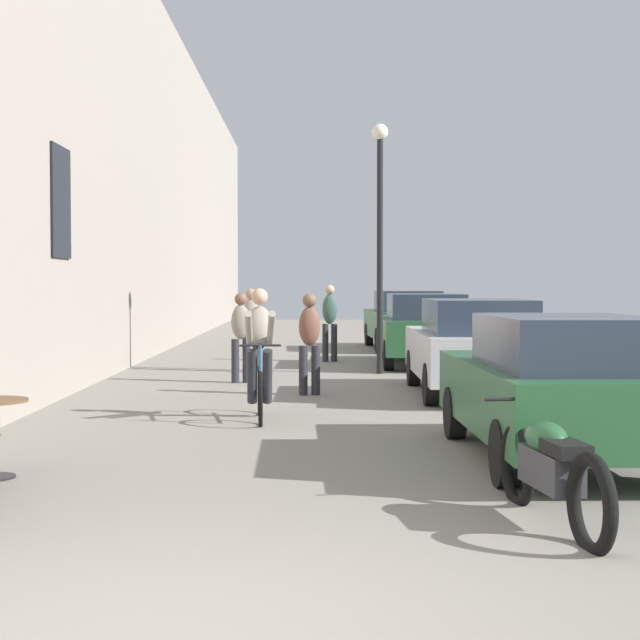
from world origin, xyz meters
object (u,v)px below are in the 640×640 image
at_px(parked_car_nearest, 557,386).
at_px(pedestrian_mid, 241,332).
at_px(pedestrian_far, 251,325).
at_px(parked_motorcycle, 552,469).
at_px(parked_car_second, 474,346).
at_px(parked_car_fourth, 405,319).
at_px(cyclist_on_bicycle, 260,357).
at_px(street_lamp, 380,216).
at_px(parked_car_third, 424,328).
at_px(pedestrian_near, 309,338).
at_px(pedestrian_furthest, 330,318).

bearing_deg(parked_car_nearest, pedestrian_mid, 115.04).
height_order(pedestrian_far, parked_motorcycle, pedestrian_far).
bearing_deg(parked_car_nearest, pedestrian_far, 109.75).
height_order(pedestrian_mid, parked_car_second, pedestrian_mid).
height_order(parked_car_second, parked_car_fourth, parked_car_fourth).
height_order(cyclist_on_bicycle, parked_car_fourth, cyclist_on_bicycle).
bearing_deg(street_lamp, parked_car_second, -72.53).
distance_m(pedestrian_mid, parked_motorcycle, 10.87).
xyz_separation_m(pedestrian_far, parked_car_third, (3.65, 1.52, -0.13)).
xyz_separation_m(pedestrian_mid, pedestrian_far, (0.06, 2.22, 0.04)).
relative_size(pedestrian_near, parked_car_nearest, 0.39).
bearing_deg(parked_car_nearest, parked_car_fourth, 89.49).
xyz_separation_m(parked_car_third, parked_car_fourth, (0.12, 5.33, 0.01)).
bearing_deg(pedestrian_furthest, cyclist_on_bicycle, -96.70).
height_order(street_lamp, parked_car_fourth, street_lamp).
xyz_separation_m(cyclist_on_bicycle, parked_car_third, (3.14, 8.47, -0.00)).
xyz_separation_m(cyclist_on_bicycle, pedestrian_near, (0.65, 2.75, 0.10)).
xyz_separation_m(pedestrian_mid, parked_car_second, (3.82, -2.09, -0.11)).
bearing_deg(pedestrian_near, cyclist_on_bicycle, -103.36).
bearing_deg(pedestrian_furthest, street_lamp, -73.21).
height_order(pedestrian_furthest, parked_car_fourth, pedestrian_furthest).
bearing_deg(street_lamp, parked_car_third, 61.05).
bearing_deg(parked_car_second, pedestrian_mid, 151.29).
xyz_separation_m(cyclist_on_bicycle, pedestrian_far, (-0.52, 6.95, 0.13)).
distance_m(pedestrian_far, parked_car_third, 3.96).
distance_m(parked_car_nearest, parked_motorcycle, 2.66).
bearing_deg(pedestrian_mid, pedestrian_far, 88.51).
bearing_deg(parked_car_second, pedestrian_near, 177.64).
bearing_deg(street_lamp, cyclist_on_bicycle, -107.45).
distance_m(pedestrian_near, pedestrian_far, 4.36).
relative_size(cyclist_on_bicycle, pedestrian_mid, 1.09).
distance_m(cyclist_on_bicycle, parked_car_nearest, 4.43).
relative_size(pedestrian_near, pedestrian_furthest, 0.93).
distance_m(pedestrian_near, parked_car_nearest, 6.39).
bearing_deg(parked_motorcycle, pedestrian_furthest, 94.92).
relative_size(cyclist_on_bicycle, pedestrian_near, 1.09).
bearing_deg(cyclist_on_bicycle, parked_car_third, 69.68).
relative_size(cyclist_on_bicycle, pedestrian_furthest, 1.01).
distance_m(cyclist_on_bicycle, pedestrian_furthest, 9.60).
distance_m(parked_car_third, parked_motorcycle, 14.19).
bearing_deg(pedestrian_near, parked_car_nearest, -67.39).
bearing_deg(cyclist_on_bicycle, parked_car_fourth, 76.71).
xyz_separation_m(street_lamp, parked_car_nearest, (1.07, -9.64, -2.35)).
bearing_deg(cyclist_on_bicycle, parked_car_second, 39.09).
bearing_deg(parked_car_third, parked_car_nearest, -90.13).
bearing_deg(cyclist_on_bicycle, pedestrian_mid, 96.92).
height_order(street_lamp, parked_car_second, street_lamp).
relative_size(pedestrian_mid, pedestrian_far, 0.96).
bearing_deg(pedestrian_mid, parked_car_third, 45.20).
bearing_deg(pedestrian_far, pedestrian_mid, -91.49).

